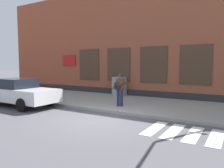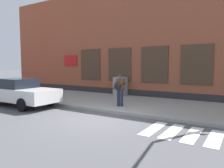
% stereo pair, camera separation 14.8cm
% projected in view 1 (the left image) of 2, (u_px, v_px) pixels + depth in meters
% --- Properties ---
extents(ground_plane, '(160.00, 160.00, 0.00)m').
position_uv_depth(ground_plane, '(98.00, 120.00, 9.09)').
color(ground_plane, '#4C4C51').
extents(sidewalk, '(28.00, 5.15, 0.13)m').
position_uv_depth(sidewalk, '(137.00, 104.00, 12.43)').
color(sidewalk, gray).
rests_on(sidewalk, ground).
extents(building_backdrop, '(28.00, 4.06, 7.92)m').
position_uv_depth(building_backdrop, '(164.00, 42.00, 15.98)').
color(building_backdrop, brown).
rests_on(building_backdrop, ground).
extents(red_car, '(4.61, 2.00, 1.53)m').
position_uv_depth(red_car, '(19.00, 92.00, 12.06)').
color(red_car, silver).
rests_on(red_car, ground).
extents(busker, '(0.74, 0.58, 1.68)m').
position_uv_depth(busker, '(119.00, 88.00, 11.27)').
color(busker, '#1E233D').
rests_on(busker, sidewalk).
extents(utility_box, '(0.83, 0.70, 1.29)m').
position_uv_depth(utility_box, '(119.00, 86.00, 15.38)').
color(utility_box, gray).
rests_on(utility_box, sidewalk).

